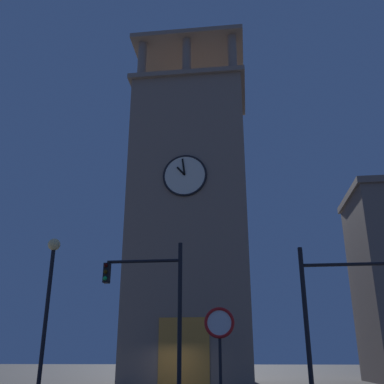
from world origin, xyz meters
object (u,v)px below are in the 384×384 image
Objects in this scene: traffic_signal_near at (155,298)px; no_horn_sign at (220,332)px; clocktower at (190,216)px; traffic_signal_mid at (339,300)px; street_lamp at (49,288)px.

no_horn_sign is (-2.64, 4.57, -1.45)m from traffic_signal_near.
no_horn_sign is at bearing 120.00° from traffic_signal_near.
clocktower reaches higher than no_horn_sign.
traffic_signal_mid is 5.45m from no_horn_sign.
clocktower is at bearing -87.76° from traffic_signal_near.
street_lamp is at bearing 80.39° from clocktower.
traffic_signal_near is 5.47m from no_horn_sign.
traffic_signal_mid is at bearing 113.26° from clocktower.
traffic_signal_mid is at bearing -135.55° from no_horn_sign.
clocktower is 19.70m from traffic_signal_mid.
traffic_signal_near is at bearing -157.82° from street_lamp.
traffic_signal_near is 2.03× the size of no_horn_sign.
clocktower is 17.53m from traffic_signal_near.
street_lamp is at bearing -27.21° from no_horn_sign.
traffic_signal_near is at bearing 92.24° from clocktower.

